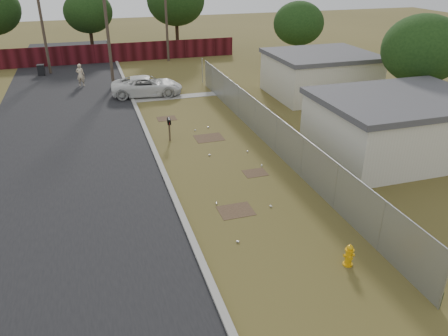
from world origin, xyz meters
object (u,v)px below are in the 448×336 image
object	(u,v)px
mailbox	(169,123)
trash_bin	(41,70)
pedestrian	(81,75)
pickup_truck	(147,86)
fire_hydrant	(349,255)

from	to	relation	value
mailbox	trash_bin	distance (m)	19.85
pedestrian	mailbox	bearing A→B (deg)	126.35
pickup_truck	trash_bin	xyz separation A→B (m)	(-7.92, 8.90, -0.24)
fire_hydrant	trash_bin	xyz separation A→B (m)	(-11.36, 30.92, 0.09)
pickup_truck	trash_bin	distance (m)	11.92
mailbox	trash_bin	xyz separation A→B (m)	(-7.79, 18.25, -0.56)
mailbox	pedestrian	xyz separation A→B (m)	(-4.51, 13.57, -0.15)
mailbox	trash_bin	size ratio (longest dim) A/B	1.42
mailbox	pickup_truck	xyz separation A→B (m)	(0.13, 9.35, -0.32)
fire_hydrant	pedestrian	distance (m)	27.46
trash_bin	fire_hydrant	bearing A→B (deg)	-69.82
pedestrian	pickup_truck	bearing A→B (deg)	155.70
fire_hydrant	mailbox	world-z (taller)	mailbox
fire_hydrant	mailbox	bearing A→B (deg)	105.76
trash_bin	pedestrian	bearing A→B (deg)	-55.01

